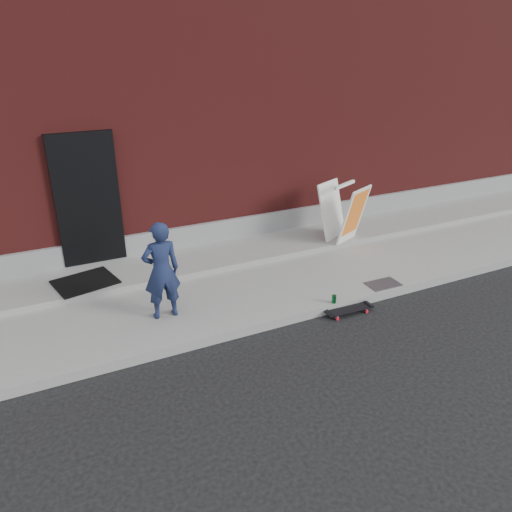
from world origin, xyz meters
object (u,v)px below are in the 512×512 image
child (161,271)px  soda_can (334,299)px  pizza_sign (344,212)px  skateboard (349,310)px

child → soda_can: size_ratio=11.16×
child → pizza_sign: 4.09m
pizza_sign → child: bearing=-163.5°
child → pizza_sign: (3.92, 1.16, -0.07)m
skateboard → soda_can: size_ratio=5.89×
skateboard → pizza_sign: (1.30, 2.10, 0.74)m
pizza_sign → soda_can: 2.50m
child → skateboard: bearing=161.3°
child → skateboard: 2.91m
skateboard → soda_can: 0.29m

